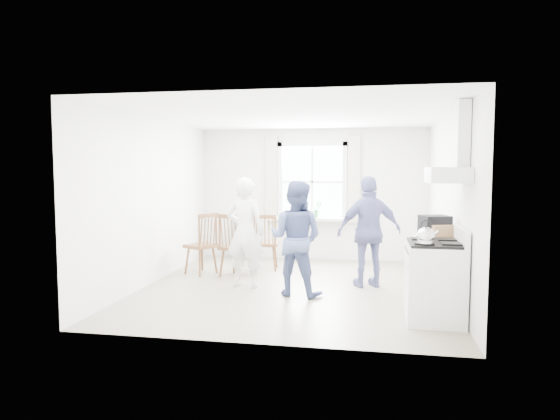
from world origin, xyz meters
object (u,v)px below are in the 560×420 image
(gas_stove, at_px, (435,281))
(person_left, at_px, (245,232))
(person_right, at_px, (369,232))
(windsor_chair_a, at_px, (265,236))
(windsor_chair_c, at_px, (205,237))
(low_cabinet, at_px, (434,272))
(person_mid, at_px, (296,238))
(windsor_chair_b, at_px, (231,239))
(stereo_stack, at_px, (435,227))

(gas_stove, height_order, person_left, person_left)
(gas_stove, distance_m, person_right, 1.83)
(gas_stove, relative_size, windsor_chair_a, 1.11)
(gas_stove, height_order, windsor_chair_c, gas_stove)
(low_cabinet, bearing_deg, person_mid, 173.21)
(person_right, bearing_deg, windsor_chair_c, -26.95)
(low_cabinet, height_order, windsor_chair_b, windsor_chair_b)
(person_mid, bearing_deg, windsor_chair_c, -19.33)
(person_left, xyz_separation_m, person_mid, (0.84, -0.36, -0.02))
(windsor_chair_a, xyz_separation_m, person_left, (-0.05, -1.24, 0.22))
(gas_stove, xyz_separation_m, person_right, (-0.77, 1.62, 0.37))
(low_cabinet, distance_m, person_left, 2.80)
(windsor_chair_b, bearing_deg, gas_stove, -31.32)
(windsor_chair_b, distance_m, person_right, 2.26)
(windsor_chair_c, relative_size, person_mid, 0.65)
(windsor_chair_a, xyz_separation_m, windsor_chair_b, (-0.42, -0.69, 0.04))
(low_cabinet, bearing_deg, gas_stove, -95.68)
(gas_stove, bearing_deg, person_right, 115.57)
(windsor_chair_a, height_order, person_left, person_left)
(windsor_chair_b, bearing_deg, windsor_chair_a, 58.26)
(windsor_chair_b, bearing_deg, person_right, -5.52)
(person_mid, bearing_deg, windsor_chair_b, -24.20)
(gas_stove, distance_m, stereo_stack, 0.86)
(windsor_chair_a, bearing_deg, low_cabinet, -34.39)
(person_left, height_order, person_mid, person_left)
(person_right, bearing_deg, stereo_stack, 111.44)
(stereo_stack, bearing_deg, windsor_chair_c, 159.17)
(stereo_stack, distance_m, windsor_chair_c, 3.86)
(low_cabinet, relative_size, person_mid, 0.55)
(gas_stove, xyz_separation_m, stereo_stack, (0.06, 0.64, 0.57))
(windsor_chair_c, distance_m, person_left, 1.16)
(windsor_chair_b, bearing_deg, low_cabinet, -20.20)
(person_right, bearing_deg, person_left, -8.69)
(person_left, bearing_deg, windsor_chair_c, -31.46)
(stereo_stack, height_order, windsor_chair_c, stereo_stack)
(stereo_stack, relative_size, person_mid, 0.26)
(windsor_chair_b, distance_m, windsor_chair_c, 0.54)
(windsor_chair_a, bearing_deg, gas_stove, -44.21)
(gas_stove, bearing_deg, person_mid, 152.91)
(gas_stove, bearing_deg, windsor_chair_c, 150.41)
(windsor_chair_c, xyz_separation_m, person_right, (2.75, -0.38, 0.20))
(gas_stove, height_order, windsor_chair_b, gas_stove)
(stereo_stack, xyz_separation_m, windsor_chair_a, (-2.66, 1.89, -0.44))
(low_cabinet, relative_size, windsor_chair_b, 0.84)
(windsor_chair_c, bearing_deg, person_left, -39.20)
(person_right, bearing_deg, low_cabinet, 113.57)
(person_left, relative_size, person_mid, 1.03)
(gas_stove, relative_size, person_right, 0.66)
(low_cabinet, distance_m, windsor_chair_a, 3.23)
(stereo_stack, bearing_deg, windsor_chair_b, 158.74)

